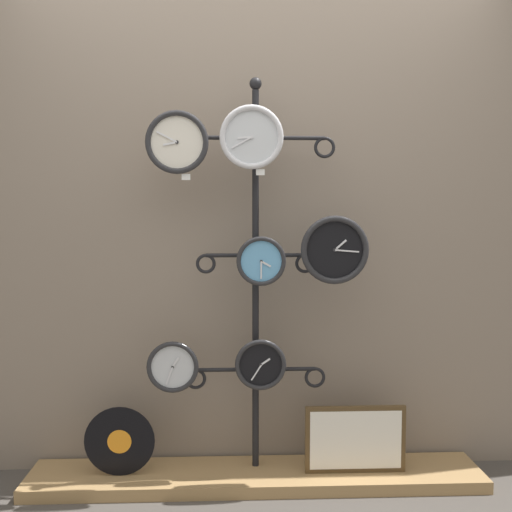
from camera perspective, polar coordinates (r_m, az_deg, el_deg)
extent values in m
cube|color=gray|center=(3.05, -0.17, 5.77)|extent=(4.40, 0.04, 2.80)
cube|color=#9E7A4C|center=(3.11, 0.01, -20.25)|extent=(2.20, 0.36, 0.06)
cylinder|color=black|center=(3.17, -0.04, -20.14)|extent=(0.43, 0.43, 0.02)
cylinder|color=black|center=(2.91, -0.04, -2.88)|extent=(0.03, 0.03, 1.88)
sphere|color=black|center=(2.95, -0.04, 16.09)|extent=(0.06, 0.06, 0.06)
cylinder|color=black|center=(2.91, -3.38, 11.19)|extent=(0.33, 0.02, 0.02)
torus|color=black|center=(2.91, -6.71, 10.29)|extent=(0.10, 0.02, 0.10)
cylinder|color=black|center=(2.92, 3.28, 11.15)|extent=(0.33, 0.02, 0.02)
torus|color=black|center=(2.94, 6.55, 10.24)|extent=(0.10, 0.02, 0.10)
cylinder|color=black|center=(2.89, -2.43, 0.06)|extent=(0.24, 0.02, 0.02)
torus|color=black|center=(2.90, -4.80, -0.73)|extent=(0.10, 0.02, 0.10)
cylinder|color=black|center=(2.90, 2.33, 0.08)|extent=(0.24, 0.02, 0.02)
torus|color=black|center=(2.92, 4.68, -0.70)|extent=(0.10, 0.02, 0.10)
cylinder|color=black|center=(2.99, -2.91, -10.77)|extent=(0.29, 0.02, 0.02)
torus|color=black|center=(3.00, -5.77, -11.56)|extent=(0.10, 0.02, 0.10)
cylinder|color=black|center=(3.00, 2.81, -10.70)|extent=(0.29, 0.02, 0.02)
torus|color=black|center=(3.03, 5.64, -11.43)|extent=(0.10, 0.02, 0.10)
cylinder|color=silver|center=(2.83, -7.52, 10.67)|extent=(0.27, 0.02, 0.27)
torus|color=#262628|center=(2.82, -7.55, 10.71)|extent=(0.29, 0.03, 0.29)
cylinder|color=#262628|center=(2.82, -7.55, 10.71)|extent=(0.02, 0.01, 0.02)
cube|color=silver|center=(2.82, -8.19, 10.56)|extent=(0.06, 0.00, 0.02)
cube|color=silver|center=(2.82, -8.51, 11.16)|extent=(0.10, 0.00, 0.05)
cylinder|color=silver|center=(2.83, -0.43, 11.23)|extent=(0.27, 0.02, 0.27)
torus|color=silver|center=(2.81, -0.42, 11.27)|extent=(0.30, 0.03, 0.30)
cylinder|color=silver|center=(2.81, -0.42, 11.27)|extent=(0.02, 0.01, 0.02)
cube|color=silver|center=(2.81, -1.09, 11.22)|extent=(0.07, 0.00, 0.01)
cube|color=silver|center=(2.80, -1.38, 10.76)|extent=(0.10, 0.00, 0.06)
cylinder|color=#60A8DB|center=(2.83, 0.49, -0.48)|extent=(0.21, 0.02, 0.21)
torus|color=#262628|center=(2.82, 0.50, -0.50)|extent=(0.24, 0.02, 0.24)
cylinder|color=#262628|center=(2.82, 0.50, -0.50)|extent=(0.01, 0.01, 0.01)
cube|color=silver|center=(2.82, 0.96, -0.76)|extent=(0.05, 0.00, 0.03)
cube|color=silver|center=(2.82, 0.50, -1.35)|extent=(0.01, 0.00, 0.08)
cylinder|color=black|center=(2.83, 7.47, 0.59)|extent=(0.29, 0.02, 0.29)
torus|color=#262628|center=(2.81, 7.53, 0.57)|extent=(0.32, 0.03, 0.32)
cylinder|color=#262628|center=(2.81, 7.52, 0.57)|extent=(0.02, 0.01, 0.02)
cube|color=silver|center=(2.81, 8.06, 1.04)|extent=(0.06, 0.00, 0.05)
cube|color=silver|center=(2.82, 8.67, 0.48)|extent=(0.11, 0.00, 0.02)
cylinder|color=silver|center=(2.93, -7.92, -10.37)|extent=(0.22, 0.02, 0.22)
torus|color=#262628|center=(2.91, -7.95, -10.45)|extent=(0.25, 0.02, 0.25)
cylinder|color=#262628|center=(2.91, -7.95, -10.44)|extent=(0.01, 0.01, 0.01)
cube|color=silver|center=(2.90, -7.68, -10.01)|extent=(0.04, 0.00, 0.05)
cube|color=silver|center=(2.92, -8.25, -11.23)|extent=(0.04, 0.00, 0.08)
cylinder|color=black|center=(2.91, 0.43, -10.26)|extent=(0.22, 0.02, 0.22)
torus|color=#262628|center=(2.90, 0.44, -10.33)|extent=(0.25, 0.02, 0.25)
cylinder|color=#262628|center=(2.90, 0.44, -10.33)|extent=(0.01, 0.01, 0.01)
cube|color=silver|center=(2.90, 0.89, -10.05)|extent=(0.05, 0.00, 0.04)
cube|color=silver|center=(2.90, -0.03, -11.05)|extent=(0.05, 0.00, 0.08)
cylinder|color=black|center=(3.05, -12.87, -16.83)|extent=(0.34, 0.01, 0.34)
cylinder|color=orange|center=(3.05, -12.88, -16.86)|extent=(0.11, 0.00, 0.11)
cube|color=#4C381E|center=(3.05, 9.44, -16.84)|extent=(0.49, 0.02, 0.33)
cube|color=white|center=(3.04, 9.49, -16.91)|extent=(0.44, 0.00, 0.28)
cube|color=white|center=(2.80, -6.69, 7.49)|extent=(0.04, 0.00, 0.03)
cube|color=white|center=(2.80, 0.41, 7.98)|extent=(0.04, 0.00, 0.03)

